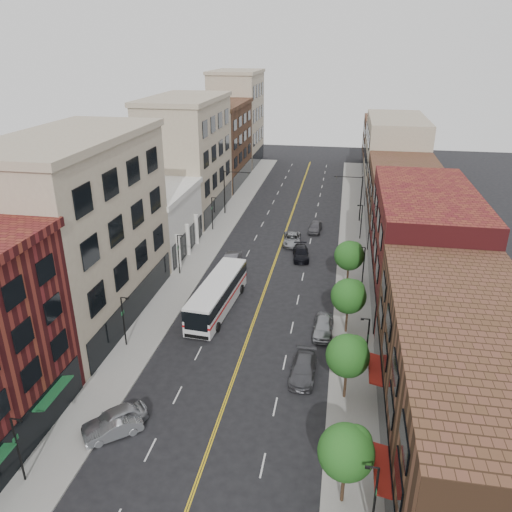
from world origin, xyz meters
The scene contains 36 objects.
ground centered at (0.00, 0.00, 0.00)m, with size 220.00×220.00×0.00m, color black.
sidewalk_left centered at (-10.00, 35.00, 0.07)m, with size 4.00×110.00×0.15m, color gray.
sidewalk_right centered at (10.00, 35.00, 0.07)m, with size 4.00×110.00×0.15m, color gray.
bldg_l_tanoffice centered at (-17.00, 13.00, 9.00)m, with size 10.00×22.00×18.00m, color tan.
bldg_l_white centered at (-17.00, 31.00, 4.00)m, with size 10.00×14.00×8.00m, color silver.
bldg_l_far_a centered at (-17.00, 48.00, 9.00)m, with size 10.00×20.00×18.00m, color tan.
bldg_l_far_b centered at (-17.00, 68.00, 7.50)m, with size 10.00×20.00×15.00m, color brown.
bldg_l_far_c centered at (-17.00, 86.00, 10.00)m, with size 10.00×16.00×20.00m, color tan.
bldg_r_near centered at (17.00, 0.00, 5.00)m, with size 10.00×26.00×10.00m, color brown.
bldg_r_mid centered at (17.00, 24.00, 6.00)m, with size 10.00×22.00×12.00m, color maroon.
bldg_r_far_a centered at (17.00, 45.00, 5.00)m, with size 10.00×20.00×10.00m, color brown.
bldg_r_far_b centered at (17.00, 66.00, 7.00)m, with size 10.00×22.00×14.00m, color tan.
bldg_r_far_c centered at (17.00, 86.00, 5.50)m, with size 10.00×18.00×11.00m, color brown.
tree_r_0 centered at (9.39, -5.93, 4.13)m, with size 3.40×3.40×5.59m.
tree_r_1 centered at (9.39, 4.07, 4.13)m, with size 3.40×3.40×5.59m.
tree_r_2 centered at (9.39, 14.07, 4.13)m, with size 3.40×3.40×5.59m.
tree_r_3 centered at (9.39, 24.07, 4.13)m, with size 3.40×3.40×5.59m.
lamp_l_0 centered at (-10.95, -8.00, 2.97)m, with size 0.81×0.55×5.05m.
lamp_l_1 centered at (-10.95, 8.00, 2.97)m, with size 0.81×0.55×5.05m.
lamp_l_2 centered at (-10.95, 24.00, 2.97)m, with size 0.81×0.55×5.05m.
lamp_l_3 centered at (-10.95, 40.00, 2.97)m, with size 0.81×0.55×5.05m.
lamp_r_0 centered at (10.95, -8.00, 2.97)m, with size 0.81×0.55×5.05m.
lamp_r_1 centered at (10.95, 8.00, 2.97)m, with size 0.81×0.55×5.05m.
lamp_r_2 centered at (10.95, 24.00, 2.97)m, with size 0.81×0.55×5.05m.
lamp_r_3 centered at (10.95, 40.00, 2.97)m, with size 0.81×0.55×5.05m.
signal_mast_left centered at (-10.27, 48.00, 4.65)m, with size 4.49×0.18×7.20m.
signal_mast_right centered at (10.27, 48.00, 4.65)m, with size 4.49×0.18×7.20m.
city_bus centered at (-4.22, 16.30, 1.92)m, with size 3.83×12.99×3.30m.
car_angle_a centered at (-7.31, -2.41, 0.82)m, with size 1.94×4.82×1.64m, color gray.
car_angle_b centered at (-7.08, -3.19, 0.69)m, with size 1.45×4.16×1.37m, color #AEB2B6.
car_parked_mid centered at (5.80, 6.27, 0.74)m, with size 2.08×5.11×1.48m, color #47474C.
car_parked_far centered at (7.11, 13.39, 0.81)m, with size 1.92×4.76×1.62m, color gray.
car_lane_behind centered at (-5.26, 28.00, 0.83)m, with size 1.75×5.02×1.65m, color #4B4B50.
car_lane_a centered at (3.21, 31.57, 0.72)m, with size 2.03×4.98×1.45m, color black.
car_lane_b centered at (1.50, 36.48, 0.73)m, with size 2.44×5.28×1.47m, color gray.
car_lane_c centered at (4.38, 42.10, 0.75)m, with size 1.78×4.42×1.50m, color #504F54.
Camera 1 is at (8.01, -29.06, 26.28)m, focal length 35.00 mm.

